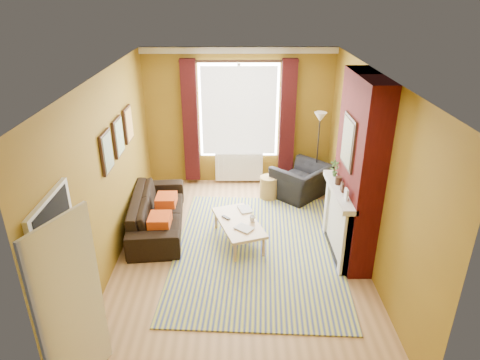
{
  "coord_description": "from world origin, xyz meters",
  "views": [
    {
      "loc": [
        -0.05,
        -5.7,
        3.89
      ],
      "look_at": [
        0.0,
        0.25,
        1.15
      ],
      "focal_mm": 32.0,
      "sensor_mm": 36.0,
      "label": 1
    }
  ],
  "objects_px": {
    "armchair": "(301,181)",
    "sofa": "(158,212)",
    "floor_lamp": "(319,130)",
    "coffee_table": "(239,224)",
    "wicker_stool": "(269,188)"
  },
  "relations": [
    {
      "from": "coffee_table",
      "to": "sofa",
      "type": "bearing_deg",
      "value": 142.82
    },
    {
      "from": "wicker_stool",
      "to": "armchair",
      "type": "bearing_deg",
      "value": 6.4
    },
    {
      "from": "sofa",
      "to": "coffee_table",
      "type": "relative_size",
      "value": 1.65
    },
    {
      "from": "armchair",
      "to": "wicker_stool",
      "type": "xyz_separation_m",
      "value": [
        -0.64,
        -0.07,
        -0.1
      ]
    },
    {
      "from": "armchair",
      "to": "coffee_table",
      "type": "height_order",
      "value": "armchair"
    },
    {
      "from": "sofa",
      "to": "coffee_table",
      "type": "distance_m",
      "value": 1.48
    },
    {
      "from": "sofa",
      "to": "floor_lamp",
      "type": "height_order",
      "value": "floor_lamp"
    },
    {
      "from": "wicker_stool",
      "to": "floor_lamp",
      "type": "bearing_deg",
      "value": 16.65
    },
    {
      "from": "floor_lamp",
      "to": "armchair",
      "type": "bearing_deg",
      "value": -146.05
    },
    {
      "from": "armchair",
      "to": "coffee_table",
      "type": "relative_size",
      "value": 0.79
    },
    {
      "from": "sofa",
      "to": "armchair",
      "type": "distance_m",
      "value": 2.9
    },
    {
      "from": "coffee_table",
      "to": "floor_lamp",
      "type": "distance_m",
      "value": 2.64
    },
    {
      "from": "armchair",
      "to": "sofa",
      "type": "bearing_deg",
      "value": -21.49
    },
    {
      "from": "sofa",
      "to": "coffee_table",
      "type": "height_order",
      "value": "sofa"
    },
    {
      "from": "armchair",
      "to": "wicker_stool",
      "type": "distance_m",
      "value": 0.65
    }
  ]
}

